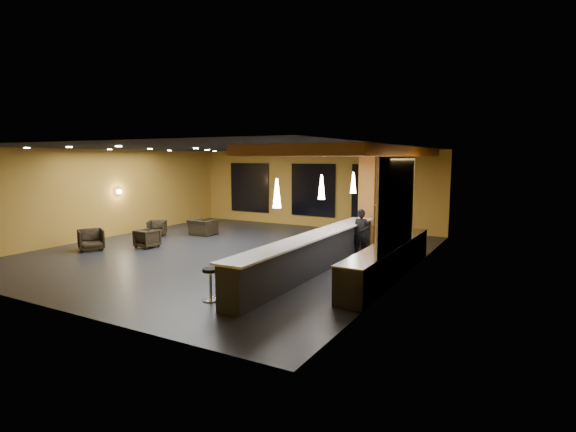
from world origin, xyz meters
The scene contains 34 objects.
floor centered at (0.00, 0.00, -0.05)m, with size 12.00×13.00×0.10m, color black.
ceiling centered at (0.00, 0.00, 3.55)m, with size 12.00×13.00×0.10m, color black.
wall_back centered at (0.00, 6.55, 1.75)m, with size 12.00×0.10×3.50m, color #A77625.
wall_front centered at (0.00, -6.55, 1.75)m, with size 12.00×0.10×3.50m, color #A77625.
wall_left centered at (-6.05, 0.00, 1.75)m, with size 0.10×13.00×3.50m, color #A77625.
wall_right centered at (6.05, 0.00, 1.75)m, with size 0.10×13.00×3.50m, color #A77625.
wood_soffit centered at (4.00, 1.00, 3.36)m, with size 3.60×8.00×0.28m, color #A0622F.
window_left centered at (-3.50, 6.44, 1.70)m, with size 2.20×0.06×2.40m, color black.
window_center centered at (0.00, 6.44, 1.70)m, with size 2.20×0.06×2.40m, color black.
window_right centered at (3.00, 6.44, 1.70)m, with size 2.20×0.06×2.40m, color black.
tile_backsplash centered at (5.96, -1.00, 2.00)m, with size 0.06×3.20×2.40m, color white.
bar_counter centered at (3.65, -1.00, 0.50)m, with size 0.60×8.00×1.00m, color black.
bar_top centered at (3.65, -1.00, 1.02)m, with size 0.78×8.10×0.05m, color silver.
prep_counter centered at (5.65, -0.50, 0.43)m, with size 0.70×6.00×0.86m, color black.
prep_top centered at (5.65, -0.50, 0.89)m, with size 0.72×6.00×0.03m, color silver.
wall_shelf_lower centered at (5.82, -1.20, 1.60)m, with size 0.30×1.50×0.03m, color silver.
wall_shelf_upper centered at (5.82, -1.20, 2.05)m, with size 0.30×1.50×0.03m, color silver.
column centered at (3.65, 3.60, 1.75)m, with size 0.60×0.60×3.50m, color #945821.
wall_sconce centered at (-5.88, 0.50, 1.80)m, with size 0.22×0.22×0.22m, color #FFE5B2.
pendant_0 centered at (3.65, -3.00, 2.35)m, with size 0.20×0.20×0.70m, color white.
pendant_1 centered at (3.65, -0.50, 2.35)m, with size 0.20×0.20×0.70m, color white.
pendant_2 centered at (3.65, 2.00, 2.35)m, with size 0.20×0.20×0.70m, color white.
staff_a centered at (4.15, 1.47, 0.77)m, with size 0.56×0.37×1.54m, color black.
staff_b centered at (4.78, 2.42, 0.77)m, with size 0.75×0.58×1.54m, color black.
staff_c centered at (5.20, 1.98, 0.86)m, with size 0.84×0.55×1.72m, color black.
armchair_a centered at (-4.34, -2.10, 0.37)m, with size 0.79×0.81×0.74m, color black.
armchair_b centered at (-3.00, -0.81, 0.33)m, with size 0.70×0.72×0.65m, color black.
armchair_c centered at (-4.48, 1.12, 0.32)m, with size 0.68×0.70×0.63m, color black.
armchair_d centered at (-2.97, 2.17, 0.33)m, with size 1.01×0.88×0.66m, color black.
bar_stool_0 centered at (2.77, -4.44, 0.47)m, with size 0.37×0.37×0.74m.
bar_stool_1 centered at (2.98, -2.76, 0.55)m, with size 0.43×0.43×0.85m.
bar_stool_2 centered at (2.92, -0.94, 0.47)m, with size 0.37×0.37×0.74m.
bar_stool_3 centered at (2.95, 0.60, 0.46)m, with size 0.36×0.36×0.72m.
bar_stool_4 centered at (2.84, 2.51, 0.51)m, with size 0.40×0.40×0.79m.
Camera 1 is at (9.02, -12.09, 3.19)m, focal length 28.00 mm.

